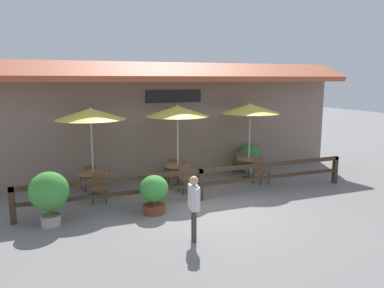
{
  "coord_description": "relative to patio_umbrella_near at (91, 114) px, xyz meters",
  "views": [
    {
      "loc": [
        -4.24,
        -8.97,
        3.61
      ],
      "look_at": [
        -0.07,
        1.55,
        1.65
      ],
      "focal_mm": 35.0,
      "sensor_mm": 36.0,
      "label": 1
    }
  ],
  "objects": [
    {
      "name": "patio_umbrella_middle",
      "position": [
        2.78,
        -0.01,
        0.0
      ],
      "size": [
        2.12,
        2.12,
        2.78
      ],
      "color": "#B7B2A8",
      "rests_on": "ground"
    },
    {
      "name": "dining_table_near",
      "position": [
        0.0,
        0.0,
        -1.96
      ],
      "size": [
        0.88,
        0.88,
        0.77
      ],
      "color": "olive",
      "rests_on": "ground"
    },
    {
      "name": "ground_plane",
      "position": [
        2.94,
        -2.64,
        -2.57
      ],
      "size": [
        60.0,
        60.0,
        0.0
      ],
      "primitive_type": "plane",
      "color": "slate"
    },
    {
      "name": "chair_near_wallside",
      "position": [
        -0.06,
        0.68,
        -2.07
      ],
      "size": [
        0.51,
        0.51,
        0.88
      ],
      "rotation": [
        0.0,
        0.0,
        3.39
      ],
      "color": "brown",
      "rests_on": "ground"
    },
    {
      "name": "dining_table_far",
      "position": [
        5.56,
        0.06,
        -1.96
      ],
      "size": [
        0.88,
        0.88,
        0.77
      ],
      "color": "olive",
      "rests_on": "ground"
    },
    {
      "name": "chair_far_wallside",
      "position": [
        5.6,
        0.79,
        -2.07
      ],
      "size": [
        0.5,
        0.5,
        0.88
      ],
      "rotation": [
        0.0,
        0.0,
        2.94
      ],
      "color": "brown",
      "rests_on": "ground"
    },
    {
      "name": "chair_near_streetside",
      "position": [
        0.07,
        -0.68,
        -2.07
      ],
      "size": [
        0.48,
        0.48,
        0.88
      ],
      "rotation": [
        0.0,
        0.0,
        -0.15
      ],
      "color": "brown",
      "rests_on": "ground"
    },
    {
      "name": "potted_plant_tall_tropical",
      "position": [
        -1.31,
        -2.06,
        -1.74
      ],
      "size": [
        0.96,
        0.87,
        1.38
      ],
      "color": "#B7AD99",
      "rests_on": "ground"
    },
    {
      "name": "pedestrian",
      "position": [
        1.67,
        -4.22,
        -1.6
      ],
      "size": [
        0.24,
        0.53,
        1.51
      ],
      "rotation": [
        0.0,
        0.0,
        1.43
      ],
      "color": "#42382D",
      "rests_on": "ground"
    },
    {
      "name": "chair_middle_wallside",
      "position": [
        2.82,
        0.69,
        -2.07
      ],
      "size": [
        0.43,
        0.43,
        0.88
      ],
      "rotation": [
        0.0,
        0.0,
        3.17
      ],
      "color": "brown",
      "rests_on": "ground"
    },
    {
      "name": "dining_table_middle",
      "position": [
        2.78,
        -0.01,
        -1.96
      ],
      "size": [
        0.88,
        0.88,
        0.77
      ],
      "color": "olive",
      "rests_on": "ground"
    },
    {
      "name": "chair_middle_streetside",
      "position": [
        2.81,
        -0.7,
        -2.07
      ],
      "size": [
        0.42,
        0.42,
        0.88
      ],
      "rotation": [
        0.0,
        0.0,
        -0.01
      ],
      "color": "brown",
      "rests_on": "ground"
    },
    {
      "name": "chair_far_streetside",
      "position": [
        5.59,
        -0.67,
        -2.07
      ],
      "size": [
        0.5,
        0.5,
        0.88
      ],
      "rotation": [
        0.0,
        0.0,
        0.2
      ],
      "color": "brown",
      "rests_on": "ground"
    },
    {
      "name": "patio_railing",
      "position": [
        2.94,
        -1.59,
        -1.88
      ],
      "size": [
        10.4,
        0.14,
        0.95
      ],
      "color": "#3D2D1E",
      "rests_on": "ground"
    },
    {
      "name": "patio_umbrella_far",
      "position": [
        5.56,
        0.06,
        0.0
      ],
      "size": [
        2.12,
        2.12,
        2.78
      ],
      "color": "#B7B2A8",
      "rests_on": "ground"
    },
    {
      "name": "patio_umbrella_near",
      "position": [
        0.0,
        0.0,
        0.0
      ],
      "size": [
        2.12,
        2.12,
        2.78
      ],
      "color": "#B7B2A8",
      "rests_on": "ground"
    },
    {
      "name": "building_facade",
      "position": [
        2.94,
        1.46,
        -0.41
      ],
      "size": [
        14.28,
        1.49,
        4.23
      ],
      "color": "gray",
      "rests_on": "ground"
    },
    {
      "name": "potted_plant_corner_fern",
      "position": [
        6.06,
        0.91,
        -1.93
      ],
      "size": [
        0.83,
        0.75,
        1.12
      ],
      "color": "#B7AD99",
      "rests_on": "ground"
    },
    {
      "name": "potted_plant_small_flowering",
      "position": [
        1.34,
        -2.15,
        -1.99
      ],
      "size": [
        0.78,
        0.7,
        1.06
      ],
      "color": "brown",
      "rests_on": "ground"
    }
  ]
}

